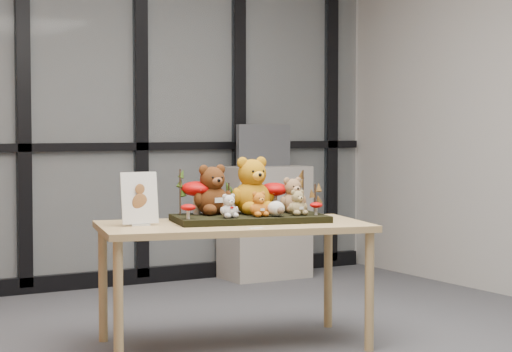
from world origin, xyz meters
TOP-DOWN VIEW (x-y plane):
  - room_shell at (0.00, 0.00)m, footprint 5.00×5.00m
  - glass_partition at (-0.00, 2.47)m, footprint 4.90×0.06m
  - display_table at (0.09, 0.33)m, footprint 1.57×1.04m
  - diorama_tray at (0.20, 0.36)m, footprint 0.90×0.60m
  - bear_pooh_yellow at (0.26, 0.44)m, footprint 0.32×0.30m
  - bear_brown_medium at (0.05, 0.51)m, footprint 0.28×0.26m
  - bear_tan_back at (0.49, 0.37)m, footprint 0.20×0.19m
  - bear_small_yellow at (0.20, 0.26)m, footprint 0.14×0.13m
  - bear_white_bow at (0.03, 0.28)m, footprint 0.13×0.12m
  - bear_beige_small at (0.43, 0.22)m, footprint 0.14×0.13m
  - plush_cream_hedgehog at (0.29, 0.22)m, footprint 0.08×0.08m
  - mushroom_back_left at (-0.02, 0.56)m, footprint 0.18×0.18m
  - mushroom_back_right at (0.41, 0.45)m, footprint 0.17×0.17m
  - mushroom_front_left at (-0.18, 0.34)m, footprint 0.08×0.08m
  - mushroom_front_right at (0.53, 0.18)m, footprint 0.07×0.07m
  - sprig_green_far_left at (-0.13, 0.55)m, footprint 0.05×0.05m
  - sprig_green_mid_left at (0.02, 0.56)m, footprint 0.05×0.05m
  - sprig_dry_far_right at (0.56, 0.37)m, footprint 0.05×0.05m
  - sprig_dry_mid_right at (0.57, 0.25)m, footprint 0.05×0.05m
  - sprig_green_centre at (0.17, 0.54)m, footprint 0.05×0.05m
  - sign_holder at (-0.40, 0.47)m, footprint 0.20×0.07m
  - label_card at (0.06, 0.04)m, footprint 0.08×0.03m
  - cabinet at (1.40, 2.24)m, footprint 0.67×0.39m
  - monitor at (1.40, 2.25)m, footprint 0.47×0.05m

SIDE VIEW (x-z plane):
  - cabinet at x=1.40m, z-range 0.00..0.89m
  - display_table at x=0.09m, z-range 0.27..0.94m
  - label_card at x=0.06m, z-range 0.67..0.68m
  - diorama_tray at x=0.20m, z-range 0.67..0.71m
  - mushroom_front_right at x=0.53m, z-range 0.71..0.79m
  - mushroom_front_left at x=-0.18m, z-range 0.71..0.80m
  - plush_cream_hedgehog at x=0.29m, z-range 0.71..0.80m
  - bear_white_bow at x=0.03m, z-range 0.71..0.85m
  - bear_small_yellow at x=0.20m, z-range 0.71..0.86m
  - bear_beige_small at x=0.43m, z-range 0.71..0.87m
  - sprig_dry_mid_right at x=0.57m, z-range 0.71..0.88m
  - sprig_green_centre at x=0.17m, z-range 0.71..0.88m
  - mushroom_back_right at x=0.41m, z-range 0.71..0.90m
  - sprig_green_mid_left at x=0.02m, z-range 0.71..0.90m
  - sign_holder at x=-0.40m, z-range 0.66..0.95m
  - mushroom_back_left at x=-0.02m, z-range 0.71..0.91m
  - bear_tan_back at x=0.49m, z-range 0.71..0.93m
  - sprig_dry_far_right at x=0.56m, z-range 0.71..0.95m
  - sprig_green_far_left at x=-0.13m, z-range 0.71..0.96m
  - bear_brown_medium at x=0.05m, z-range 0.71..1.02m
  - bear_pooh_yellow at x=0.26m, z-range 0.71..1.06m
  - monitor at x=1.40m, z-range 0.89..1.22m
  - glass_partition at x=0.00m, z-range 0.03..2.81m
  - room_shell at x=0.00m, z-range -0.82..4.18m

